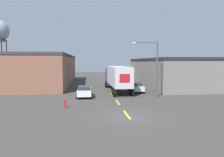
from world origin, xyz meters
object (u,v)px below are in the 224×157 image
(parked_car_left_far, at_px, (84,91))
(street_lamp, at_px, (154,64))
(parked_car_right_far, at_px, (126,82))
(semi_truck, at_px, (117,76))
(fire_hydrant, at_px, (65,104))
(parked_car_right_mid, at_px, (136,87))

(parked_car_left_far, height_order, street_lamp, street_lamp)
(parked_car_left_far, relative_size, parked_car_right_far, 1.00)
(parked_car_right_far, bearing_deg, semi_truck, -111.74)
(parked_car_right_far, relative_size, street_lamp, 0.60)
(parked_car_right_far, bearing_deg, street_lamp, -84.57)
(semi_truck, relative_size, street_lamp, 1.84)
(semi_truck, bearing_deg, fire_hydrant, -120.39)
(street_lamp, bearing_deg, parked_car_right_far, 95.43)
(parked_car_right_far, xyz_separation_m, fire_hydrant, (-9.46, -18.79, -0.30))
(street_lamp, relative_size, fire_hydrant, 7.75)
(parked_car_right_far, xyz_separation_m, street_lamp, (1.24, -13.08, 3.53))
(parked_car_left_far, xyz_separation_m, parked_car_right_mid, (7.64, 3.91, 0.00))
(parked_car_right_far, distance_m, fire_hydrant, 21.04)
(parked_car_left_far, distance_m, street_lamp, 9.61)
(semi_truck, bearing_deg, parked_car_right_mid, -32.57)
(parked_car_left_far, relative_size, street_lamp, 0.60)
(parked_car_left_far, bearing_deg, parked_car_right_far, 57.75)
(parked_car_left_far, height_order, parked_car_right_mid, same)
(parked_car_left_far, height_order, parked_car_right_far, same)
(semi_truck, relative_size, fire_hydrant, 14.27)
(street_lamp, distance_m, fire_hydrant, 12.72)
(parked_car_right_mid, distance_m, street_lamp, 6.14)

